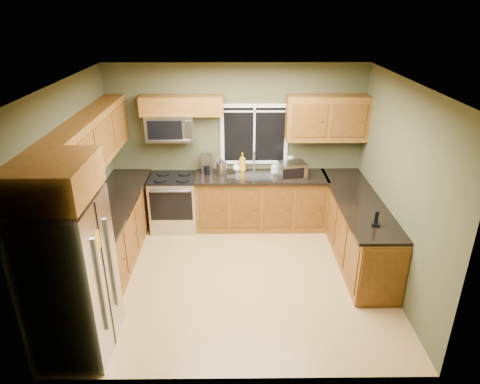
{
  "coord_description": "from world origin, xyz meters",
  "views": [
    {
      "loc": [
        -0.0,
        -5.05,
        3.56
      ],
      "look_at": [
        0.05,
        0.35,
        1.15
      ],
      "focal_mm": 32.0,
      "sensor_mm": 36.0,
      "label": 1
    }
  ],
  "objects_px": {
    "range": "(174,202)",
    "cordless_phone": "(376,221)",
    "soap_bottle_c": "(236,166)",
    "microwave": "(170,127)",
    "coffee_maker": "(207,164)",
    "soap_bottle_b": "(275,167)",
    "soap_bottle_a": "(242,162)",
    "toaster_oven": "(292,170)",
    "refrigerator": "(72,278)",
    "paper_towel_roll": "(290,164)",
    "kettle": "(222,168)"
  },
  "relations": [
    {
      "from": "toaster_oven",
      "to": "paper_towel_roll",
      "type": "bearing_deg",
      "value": 90.51
    },
    {
      "from": "paper_towel_roll",
      "to": "soap_bottle_a",
      "type": "height_order",
      "value": "soap_bottle_a"
    },
    {
      "from": "soap_bottle_a",
      "to": "soap_bottle_c",
      "type": "distance_m",
      "value": 0.13
    },
    {
      "from": "paper_towel_roll",
      "to": "soap_bottle_c",
      "type": "bearing_deg",
      "value": 178.73
    },
    {
      "from": "microwave",
      "to": "soap_bottle_c",
      "type": "bearing_deg",
      "value": 5.13
    },
    {
      "from": "range",
      "to": "soap_bottle_c",
      "type": "height_order",
      "value": "soap_bottle_c"
    },
    {
      "from": "range",
      "to": "kettle",
      "type": "xyz_separation_m",
      "value": [
        0.81,
        0.01,
        0.61
      ]
    },
    {
      "from": "kettle",
      "to": "soap_bottle_b",
      "type": "distance_m",
      "value": 0.89
    },
    {
      "from": "coffee_maker",
      "to": "soap_bottle_c",
      "type": "xyz_separation_m",
      "value": [
        0.49,
        0.06,
        -0.06
      ]
    },
    {
      "from": "toaster_oven",
      "to": "soap_bottle_b",
      "type": "xyz_separation_m",
      "value": [
        -0.26,
        0.21,
        -0.03
      ]
    },
    {
      "from": "soap_bottle_a",
      "to": "cordless_phone",
      "type": "xyz_separation_m",
      "value": [
        1.67,
        -1.96,
        -0.09
      ]
    },
    {
      "from": "microwave",
      "to": "soap_bottle_a",
      "type": "relative_size",
      "value": 2.43
    },
    {
      "from": "kettle",
      "to": "soap_bottle_a",
      "type": "relative_size",
      "value": 0.93
    },
    {
      "from": "soap_bottle_b",
      "to": "microwave",
      "type": "bearing_deg",
      "value": 179.78
    },
    {
      "from": "refrigerator",
      "to": "soap_bottle_c",
      "type": "xyz_separation_m",
      "value": [
        1.74,
        3.0,
        0.12
      ]
    },
    {
      "from": "microwave",
      "to": "cordless_phone",
      "type": "relative_size",
      "value": 3.7
    },
    {
      "from": "soap_bottle_b",
      "to": "cordless_phone",
      "type": "xyz_separation_m",
      "value": [
        1.14,
        -1.85,
        -0.04
      ]
    },
    {
      "from": "microwave",
      "to": "soap_bottle_a",
      "type": "distance_m",
      "value": 1.32
    },
    {
      "from": "paper_towel_roll",
      "to": "soap_bottle_c",
      "type": "relative_size",
      "value": 1.79
    },
    {
      "from": "refrigerator",
      "to": "cordless_phone",
      "type": "relative_size",
      "value": 8.77
    },
    {
      "from": "range",
      "to": "paper_towel_roll",
      "type": "distance_m",
      "value": 2.05
    },
    {
      "from": "paper_towel_roll",
      "to": "soap_bottle_b",
      "type": "xyz_separation_m",
      "value": [
        -0.26,
        -0.08,
        -0.03
      ]
    },
    {
      "from": "kettle",
      "to": "cordless_phone",
      "type": "bearing_deg",
      "value": -40.81
    },
    {
      "from": "refrigerator",
      "to": "toaster_oven",
      "type": "relative_size",
      "value": 3.82
    },
    {
      "from": "range",
      "to": "soap_bottle_b",
      "type": "distance_m",
      "value": 1.79
    },
    {
      "from": "refrigerator",
      "to": "paper_towel_roll",
      "type": "relative_size",
      "value": 6.3
    },
    {
      "from": "soap_bottle_c",
      "to": "coffee_maker",
      "type": "bearing_deg",
      "value": -172.87
    },
    {
      "from": "toaster_oven",
      "to": "soap_bottle_c",
      "type": "bearing_deg",
      "value": 160.78
    },
    {
      "from": "toaster_oven",
      "to": "coffee_maker",
      "type": "height_order",
      "value": "coffee_maker"
    },
    {
      "from": "kettle",
      "to": "coffee_maker",
      "type": "bearing_deg",
      "value": 148.18
    },
    {
      "from": "toaster_oven",
      "to": "cordless_phone",
      "type": "bearing_deg",
      "value": -62.04
    },
    {
      "from": "refrigerator",
      "to": "toaster_oven",
      "type": "distance_m",
      "value": 3.77
    },
    {
      "from": "range",
      "to": "soap_bottle_b",
      "type": "relative_size",
      "value": 4.75
    },
    {
      "from": "microwave",
      "to": "coffee_maker",
      "type": "bearing_deg",
      "value": 3.38
    },
    {
      "from": "microwave",
      "to": "paper_towel_roll",
      "type": "distance_m",
      "value": 2.06
    },
    {
      "from": "range",
      "to": "soap_bottle_b",
      "type": "height_order",
      "value": "soap_bottle_b"
    },
    {
      "from": "coffee_maker",
      "to": "range",
      "type": "bearing_deg",
      "value": -163.21
    },
    {
      "from": "range",
      "to": "cordless_phone",
      "type": "relative_size",
      "value": 4.57
    },
    {
      "from": "refrigerator",
      "to": "toaster_oven",
      "type": "bearing_deg",
      "value": 45.45
    },
    {
      "from": "range",
      "to": "soap_bottle_c",
      "type": "relative_size",
      "value": 5.89
    },
    {
      "from": "coffee_maker",
      "to": "refrigerator",
      "type": "bearing_deg",
      "value": -113.04
    },
    {
      "from": "cordless_phone",
      "to": "toaster_oven",
      "type": "bearing_deg",
      "value": 117.96
    },
    {
      "from": "paper_towel_roll",
      "to": "soap_bottle_b",
      "type": "distance_m",
      "value": 0.28
    },
    {
      "from": "toaster_oven",
      "to": "soap_bottle_a",
      "type": "xyz_separation_m",
      "value": [
        -0.8,
        0.32,
        0.03
      ]
    },
    {
      "from": "toaster_oven",
      "to": "soap_bottle_b",
      "type": "distance_m",
      "value": 0.34
    },
    {
      "from": "coffee_maker",
      "to": "cordless_phone",
      "type": "relative_size",
      "value": 1.46
    },
    {
      "from": "coffee_maker",
      "to": "cordless_phone",
      "type": "bearing_deg",
      "value": -39.92
    },
    {
      "from": "soap_bottle_a",
      "to": "kettle",
      "type": "bearing_deg",
      "value": -147.65
    },
    {
      "from": "paper_towel_roll",
      "to": "microwave",
      "type": "bearing_deg",
      "value": -177.82
    },
    {
      "from": "toaster_oven",
      "to": "soap_bottle_b",
      "type": "height_order",
      "value": "toaster_oven"
    }
  ]
}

